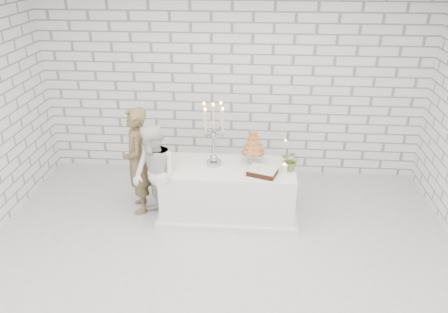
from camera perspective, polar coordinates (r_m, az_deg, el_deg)
ground at (r=5.31m, az=-0.84°, el=-14.23°), size 6.00×5.00×0.01m
ceiling at (r=4.07m, az=-1.14°, el=19.97°), size 6.00×5.00×0.01m
wall_back at (r=6.82m, az=1.02°, el=9.60°), size 6.00×0.01×3.00m
cake_table at (r=6.00m, az=0.57°, el=-4.55°), size 1.80×0.80×0.75m
groom at (r=6.06m, az=-11.41°, el=-0.57°), size 0.52×0.65×1.54m
bride at (r=5.77m, az=-9.16°, el=-2.51°), size 0.85×0.87×1.41m
candelabra at (r=5.69m, az=-1.40°, el=2.89°), size 0.42×0.42×0.88m
croquembouche at (r=5.84m, az=3.90°, el=1.38°), size 0.38×0.38×0.50m
chocolate_cake at (r=5.63m, az=5.09°, el=-2.02°), size 0.43×0.36×0.08m
pillar_candle at (r=5.70m, az=8.00°, el=-1.61°), size 0.10×0.10×0.12m
extra_taper at (r=5.94m, az=8.07°, el=0.64°), size 0.07×0.07×0.32m
flowers at (r=5.74m, az=8.93°, el=-0.52°), size 0.31×0.29×0.28m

